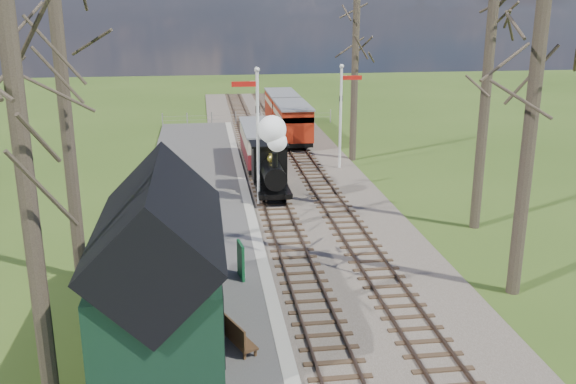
# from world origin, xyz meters

# --- Properties ---
(distant_hills) EXTENTS (114.40, 48.00, 22.02)m
(distant_hills) POSITION_xyz_m (1.40, 64.38, -16.21)
(distant_hills) COLOR #385B23
(distant_hills) RESTS_ON ground
(ballast_bed) EXTENTS (8.00, 60.00, 0.10)m
(ballast_bed) POSITION_xyz_m (1.30, 22.00, 0.05)
(ballast_bed) COLOR brown
(ballast_bed) RESTS_ON ground
(track_near) EXTENTS (1.60, 60.00, 0.15)m
(track_near) POSITION_xyz_m (0.00, 22.00, 0.10)
(track_near) COLOR brown
(track_near) RESTS_ON ground
(track_far) EXTENTS (1.60, 60.00, 0.15)m
(track_far) POSITION_xyz_m (2.60, 22.00, 0.10)
(track_far) COLOR brown
(track_far) RESTS_ON ground
(platform) EXTENTS (5.00, 44.00, 0.20)m
(platform) POSITION_xyz_m (-3.50, 14.00, 0.10)
(platform) COLOR #474442
(platform) RESTS_ON ground
(coping_strip) EXTENTS (0.40, 44.00, 0.21)m
(coping_strip) POSITION_xyz_m (-1.20, 14.00, 0.10)
(coping_strip) COLOR #B2AD9E
(coping_strip) RESTS_ON ground
(station_shed) EXTENTS (3.25, 6.30, 4.78)m
(station_shed) POSITION_xyz_m (-4.30, 4.00, 2.27)
(station_shed) COLOR black
(station_shed) RESTS_ON platform
(semaphore_near) EXTENTS (1.22, 0.24, 6.22)m
(semaphore_near) POSITION_xyz_m (-0.77, 16.00, 3.62)
(semaphore_near) COLOR silver
(semaphore_near) RESTS_ON ground
(semaphore_far) EXTENTS (1.22, 0.24, 5.72)m
(semaphore_far) POSITION_xyz_m (4.37, 22.00, 3.35)
(semaphore_far) COLOR silver
(semaphore_far) RESTS_ON ground
(bare_trees) EXTENTS (15.51, 22.39, 12.00)m
(bare_trees) POSITION_xyz_m (1.33, 10.10, 5.21)
(bare_trees) COLOR #382D23
(bare_trees) RESTS_ON ground
(fence_line) EXTENTS (12.60, 0.08, 1.00)m
(fence_line) POSITION_xyz_m (0.30, 36.00, 0.55)
(fence_line) COLOR slate
(fence_line) RESTS_ON ground
(locomotive) EXTENTS (1.59, 3.71, 3.97)m
(locomotive) POSITION_xyz_m (-0.01, 16.99, 1.85)
(locomotive) COLOR black
(locomotive) RESTS_ON ground
(coach) EXTENTS (1.85, 6.35, 1.95)m
(coach) POSITION_xyz_m (0.00, 23.04, 1.37)
(coach) COLOR black
(coach) RESTS_ON ground
(red_carriage_a) EXTENTS (2.04, 5.05, 2.15)m
(red_carriage_a) POSITION_xyz_m (2.60, 28.39, 1.48)
(red_carriage_a) COLOR black
(red_carriage_a) RESTS_ON ground
(red_carriage_b) EXTENTS (2.04, 5.05, 2.15)m
(red_carriage_b) POSITION_xyz_m (2.60, 33.89, 1.48)
(red_carriage_b) COLOR black
(red_carriage_b) RESTS_ON ground
(sign_board) EXTENTS (0.22, 0.82, 1.20)m
(sign_board) POSITION_xyz_m (-2.01, 7.87, 0.80)
(sign_board) COLOR #104B25
(sign_board) RESTS_ON platform
(bench) EXTENTS (0.95, 1.47, 0.82)m
(bench) POSITION_xyz_m (-2.45, 3.41, 0.58)
(bench) COLOR #462D19
(bench) RESTS_ON platform
(person) EXTENTS (0.47, 0.62, 1.52)m
(person) POSITION_xyz_m (-2.95, 6.88, 0.96)
(person) COLOR black
(person) RESTS_ON platform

